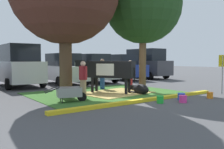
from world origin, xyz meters
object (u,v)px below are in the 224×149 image
object	(u,v)px
shade_tree_right	(143,5)
bucket_blue	(181,96)
cow_holstein	(109,70)
suv_black	(18,65)
wheelbarrow	(70,92)
hatchback_white	(63,69)
parking_sign	(223,66)
suv_dark_grey	(145,64)
person_visitor_far	(130,74)
bucket_pink	(183,99)
bucket_orange	(210,95)
sedan_silver	(93,68)
calf_lying	(140,89)
person_visitor_near	(102,73)
bucket_green	(160,99)
person_handler	(83,79)
sedan_blue	(122,67)

from	to	relation	value
shade_tree_right	bucket_blue	size ratio (longest dim) A/B	20.29
cow_holstein	suv_black	world-z (taller)	suv_black
wheelbarrow	hatchback_white	world-z (taller)	hatchback_white
parking_sign	suv_dark_grey	world-z (taller)	suv_dark_grey
person_visitor_far	suv_dark_grey	distance (m)	8.36
bucket_pink	bucket_blue	size ratio (longest dim) A/B	0.98
wheelbarrow	bucket_orange	distance (m)	5.83
bucket_pink	sedan_silver	world-z (taller)	sedan_silver
sedan_silver	suv_dark_grey	distance (m)	5.61
calf_lying	bucket_blue	world-z (taller)	calf_lying
wheelbarrow	bucket_blue	xyz separation A→B (m)	(3.87, -2.22, -0.24)
person_visitor_far	sedan_silver	xyz separation A→B (m)	(0.78, 4.99, 0.14)
person_visitor_near	suv_black	distance (m)	5.37
shade_tree_right	parking_sign	world-z (taller)	shade_tree_right
bucket_blue	suv_black	world-z (taller)	suv_black
bucket_green	wheelbarrow	bearing A→B (deg)	140.13
suv_black	hatchback_white	xyz separation A→B (m)	(2.71, -0.48, -0.29)
calf_lying	parking_sign	distance (m)	4.06
shade_tree_right	cow_holstein	size ratio (longest dim) A/B	2.28
wheelbarrow	person_handler	bearing A→B (deg)	25.10
cow_holstein	calf_lying	xyz separation A→B (m)	(1.02, -1.15, -0.91)
bucket_blue	bucket_pink	bearing A→B (deg)	-136.33
wheelbarrow	bucket_pink	world-z (taller)	wheelbarrow
hatchback_white	sedan_silver	world-z (taller)	same
parking_sign	bucket_blue	distance (m)	3.24
suv_black	person_handler	bearing A→B (deg)	-82.71
person_handler	sedan_blue	xyz separation A→B (m)	(7.21, 6.46, 0.14)
suv_black	suv_dark_grey	world-z (taller)	same
shade_tree_right	bucket_pink	world-z (taller)	shade_tree_right
parking_sign	bucket_blue	size ratio (longest dim) A/B	5.84
calf_lying	wheelbarrow	size ratio (longest dim) A/B	0.82
person_handler	sedan_blue	bearing A→B (deg)	41.86
calf_lying	bucket_blue	size ratio (longest dim) A/B	4.19
person_visitor_near	person_visitor_far	size ratio (longest dim) A/B	1.05
person_handler	bucket_pink	distance (m)	4.05
calf_lying	person_visitor_far	xyz separation A→B (m)	(0.62, 1.45, 0.61)
bucket_green	person_visitor_near	bearing A→B (deg)	82.68
calf_lying	person_visitor_far	distance (m)	1.69
bucket_blue	bucket_orange	world-z (taller)	bucket_blue
calf_lying	suv_dark_grey	size ratio (longest dim) A/B	0.29
parking_sign	suv_dark_grey	xyz separation A→B (m)	(3.77, 9.08, -0.04)
parking_sign	bucket_pink	bearing A→B (deg)	-173.67
cow_holstein	bucket_green	bearing A→B (deg)	-90.26
cow_holstein	person_handler	distance (m)	2.03
sedan_blue	wheelbarrow	bearing A→B (deg)	-139.53
hatchback_white	sedan_blue	world-z (taller)	same
calf_lying	person_visitor_near	bearing A→B (deg)	99.21
hatchback_white	suv_dark_grey	bearing A→B (deg)	3.61
parking_sign	sedan_silver	xyz separation A→B (m)	(-1.82, 8.68, -0.32)
person_visitor_far	sedan_blue	xyz separation A→B (m)	(3.73, 5.39, 0.14)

